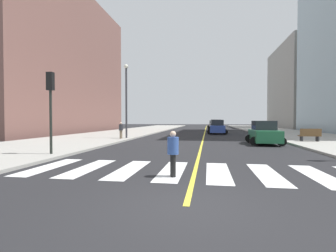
% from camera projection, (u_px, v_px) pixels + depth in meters
% --- Properties ---
extents(ground_plane, '(220.00, 220.00, 0.00)m').
position_uv_depth(ground_plane, '(186.00, 207.00, 5.84)').
color(ground_plane, black).
extents(sidewalk_kerb_east, '(10.00, 120.00, 0.15)m').
position_uv_depth(sidewalk_kerb_east, '(332.00, 140.00, 23.63)').
color(sidewalk_kerb_east, '#9E9B93').
rests_on(sidewalk_kerb_east, ground).
extents(sidewalk_kerb_west, '(10.00, 120.00, 0.15)m').
position_uv_depth(sidewalk_kerb_west, '(92.00, 138.00, 27.52)').
color(sidewalk_kerb_west, '#9E9B93').
rests_on(sidewalk_kerb_west, ground).
extents(crosswalk_paint, '(13.50, 4.00, 0.01)m').
position_uv_depth(crosswalk_paint, '(195.00, 171.00, 9.78)').
color(crosswalk_paint, silver).
rests_on(crosswalk_paint, ground).
extents(lane_divider_paint, '(0.16, 80.00, 0.01)m').
position_uv_depth(lane_divider_paint, '(205.00, 131.00, 45.31)').
color(lane_divider_paint, yellow).
rests_on(lane_divider_paint, ground).
extents(parking_garage_concrete, '(18.00, 24.00, 21.06)m').
position_uv_depth(parking_garage_concrete, '(315.00, 87.00, 63.03)').
color(parking_garage_concrete, '#9E9B93').
rests_on(parking_garage_concrete, ground).
extents(low_rise_brick_west, '(16.00, 32.00, 22.40)m').
position_uv_depth(low_rise_brick_west, '(40.00, 64.00, 40.26)').
color(low_rise_brick_west, brown).
rests_on(low_rise_brick_west, ground).
extents(car_blue_nearest, '(2.91, 4.62, 2.05)m').
position_uv_depth(car_blue_nearest, '(217.00, 127.00, 35.91)').
color(car_blue_nearest, '#2D479E').
rests_on(car_blue_nearest, ground).
extents(car_silver_second, '(2.72, 4.29, 1.90)m').
position_uv_depth(car_silver_second, '(213.00, 124.00, 63.35)').
color(car_silver_second, '#B7B7BC').
rests_on(car_silver_second, ground).
extents(car_black_third, '(3.03, 4.75, 2.09)m').
position_uv_depth(car_black_third, '(216.00, 125.00, 46.92)').
color(car_black_third, black).
rests_on(car_black_third, ground).
extents(car_green_fourth, '(2.80, 4.44, 1.97)m').
position_uv_depth(car_green_fourth, '(264.00, 133.00, 20.77)').
color(car_green_fourth, '#236B42').
rests_on(car_green_fourth, ground).
extents(traffic_light_far_corner, '(0.36, 0.41, 4.54)m').
position_uv_depth(traffic_light_far_corner, '(51.00, 96.00, 13.75)').
color(traffic_light_far_corner, black).
rests_on(traffic_light_far_corner, sidewalk_kerb_west).
extents(park_bench, '(1.83, 0.68, 1.12)m').
position_uv_depth(park_bench, '(310.00, 135.00, 21.86)').
color(park_bench, brown).
rests_on(park_bench, sidewalk_kerb_east).
extents(pedestrian_crossing, '(0.41, 0.41, 1.65)m').
position_uv_depth(pedestrian_crossing, '(173.00, 152.00, 8.88)').
color(pedestrian_crossing, black).
rests_on(pedestrian_crossing, ground).
extents(pedestrian_walking_west, '(0.41, 0.41, 1.67)m').
position_uv_depth(pedestrian_walking_west, '(121.00, 129.00, 24.99)').
color(pedestrian_walking_west, brown).
rests_on(pedestrian_walking_west, sidewalk_kerb_west).
extents(fire_hydrant, '(0.26, 0.26, 0.89)m').
position_uv_depth(fire_hydrant, '(276.00, 133.00, 27.88)').
color(fire_hydrant, red).
rests_on(fire_hydrant, sidewalk_kerb_east).
extents(street_lamp, '(0.44, 0.44, 7.70)m').
position_uv_depth(street_lamp, '(126.00, 95.00, 25.95)').
color(street_lamp, '#38383D').
rests_on(street_lamp, sidewalk_kerb_west).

